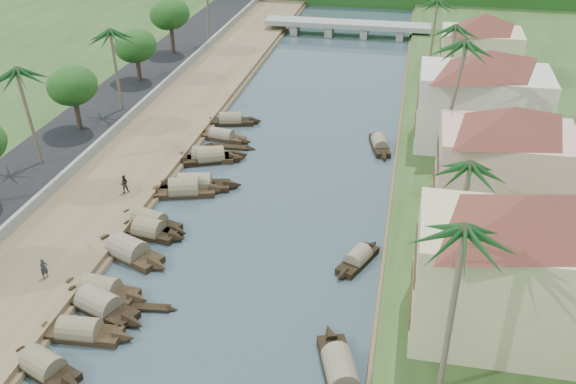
% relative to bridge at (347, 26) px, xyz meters
% --- Properties ---
extents(ground, '(220.00, 220.00, 0.00)m').
position_rel_bridge_xyz_m(ground, '(-0.00, -72.00, -1.72)').
color(ground, '#32444C').
rests_on(ground, ground).
extents(left_bank, '(10.00, 180.00, 0.80)m').
position_rel_bridge_xyz_m(left_bank, '(-16.00, -52.00, -1.32)').
color(left_bank, brown).
rests_on(left_bank, ground).
extents(right_bank, '(16.00, 180.00, 1.20)m').
position_rel_bridge_xyz_m(right_bank, '(19.00, -52.00, -1.12)').
color(right_bank, '#2A431B').
rests_on(right_bank, ground).
extents(road, '(8.00, 180.00, 1.40)m').
position_rel_bridge_xyz_m(road, '(-24.50, -52.00, -1.02)').
color(road, black).
rests_on(road, ground).
extents(retaining_wall, '(0.40, 180.00, 1.10)m').
position_rel_bridge_xyz_m(retaining_wall, '(-20.20, -52.00, -0.37)').
color(retaining_wall, gray).
rests_on(retaining_wall, left_bank).
extents(bridge, '(28.00, 4.00, 2.40)m').
position_rel_bridge_xyz_m(bridge, '(0.00, 0.00, 0.00)').
color(bridge, gray).
rests_on(bridge, ground).
extents(building_near, '(14.85, 14.85, 10.20)m').
position_rel_bridge_xyz_m(building_near, '(18.99, -74.00, 4.66)').
color(building_near, beige).
rests_on(building_near, right_bank).
extents(building_mid, '(14.11, 14.11, 9.70)m').
position_rel_bridge_xyz_m(building_mid, '(19.99, -58.00, 4.41)').
color(building_mid, '#E0A89E').
rests_on(building_mid, right_bank).
extents(building_far, '(15.59, 15.59, 10.20)m').
position_rel_bridge_xyz_m(building_far, '(18.99, -44.00, 4.66)').
color(building_far, beige).
rests_on(building_far, right_bank).
extents(building_distant, '(12.62, 12.62, 9.20)m').
position_rel_bridge_xyz_m(building_distant, '(19.99, -24.00, 4.16)').
color(building_distant, beige).
rests_on(building_distant, right_bank).
extents(sampan_1, '(7.33, 4.21, 2.16)m').
position_rel_bridge_xyz_m(sampan_1, '(-9.58, -82.47, -1.31)').
color(sampan_1, black).
rests_on(sampan_1, ground).
extents(sampan_2, '(8.13, 2.14, 2.14)m').
position_rel_bridge_xyz_m(sampan_2, '(-8.88, -78.99, -1.31)').
color(sampan_2, black).
rests_on(sampan_2, ground).
extents(sampan_3, '(8.76, 4.79, 2.32)m').
position_rel_bridge_xyz_m(sampan_3, '(-8.87, -76.05, -1.30)').
color(sampan_3, black).
rests_on(sampan_3, ground).
extents(sampan_4, '(8.23, 2.48, 2.29)m').
position_rel_bridge_xyz_m(sampan_4, '(-9.56, -74.51, -1.30)').
color(sampan_4, black).
rests_on(sampan_4, ground).
extents(sampan_5, '(7.18, 2.74, 2.24)m').
position_rel_bridge_xyz_m(sampan_5, '(-9.16, -66.02, -1.31)').
color(sampan_5, black).
rests_on(sampan_5, ground).
extents(sampan_6, '(8.72, 5.13, 2.53)m').
position_rel_bridge_xyz_m(sampan_6, '(-9.61, -69.29, -1.30)').
color(sampan_6, black).
rests_on(sampan_6, ground).
extents(sampan_7, '(8.34, 3.94, 2.19)m').
position_rel_bridge_xyz_m(sampan_7, '(-9.69, -64.59, -1.31)').
color(sampan_7, black).
rests_on(sampan_7, ground).
extents(sampan_8, '(8.38, 4.24, 2.49)m').
position_rel_bridge_xyz_m(sampan_8, '(-8.64, -58.58, -1.30)').
color(sampan_8, black).
rests_on(sampan_8, ground).
extents(sampan_9, '(9.58, 3.76, 2.36)m').
position_rel_bridge_xyz_m(sampan_9, '(-7.99, -57.30, -1.30)').
color(sampan_9, black).
rests_on(sampan_9, ground).
extents(sampan_10, '(8.38, 3.06, 2.26)m').
position_rel_bridge_xyz_m(sampan_10, '(-8.81, -51.12, -1.31)').
color(sampan_10, black).
rests_on(sampan_10, ground).
extents(sampan_11, '(8.24, 5.04, 2.34)m').
position_rel_bridge_xyz_m(sampan_11, '(-8.29, -51.28, -1.30)').
color(sampan_11, black).
rests_on(sampan_11, ground).
extents(sampan_12, '(7.64, 2.72, 1.84)m').
position_rel_bridge_xyz_m(sampan_12, '(-8.68, -45.78, -1.32)').
color(sampan_12, black).
rests_on(sampan_12, ground).
extents(sampan_13, '(7.79, 3.36, 2.11)m').
position_rel_bridge_xyz_m(sampan_13, '(-8.96, -41.22, -1.31)').
color(sampan_13, black).
rests_on(sampan_13, ground).
extents(sampan_14, '(4.54, 9.29, 2.23)m').
position_rel_bridge_xyz_m(sampan_14, '(8.95, -79.18, -1.31)').
color(sampan_14, black).
rests_on(sampan_14, ground).
extents(sampan_15, '(3.80, 6.54, 1.82)m').
position_rel_bridge_xyz_m(sampan_15, '(8.77, -66.64, -1.32)').
color(sampan_15, black).
rests_on(sampan_15, ground).
extents(sampan_16, '(3.14, 7.65, 1.89)m').
position_rel_bridge_xyz_m(sampan_16, '(8.88, -44.44, -1.32)').
color(sampan_16, black).
rests_on(sampan_16, ground).
extents(canoe_1, '(4.62, 1.24, 0.74)m').
position_rel_bridge_xyz_m(canoe_1, '(-5.55, -75.33, -1.62)').
color(canoe_1, black).
rests_on(canoe_1, ground).
extents(canoe_2, '(6.17, 1.09, 0.89)m').
position_rel_bridge_xyz_m(canoe_2, '(-7.31, -47.75, -1.62)').
color(canoe_2, black).
rests_on(canoe_2, ground).
extents(palm_0, '(3.20, 3.20, 12.73)m').
position_rel_bridge_xyz_m(palm_0, '(15.00, -80.09, 10.37)').
color(palm_0, '#705C4B').
rests_on(palm_0, ground).
extents(palm_1, '(3.20, 3.20, 9.73)m').
position_rel_bridge_xyz_m(palm_1, '(16.00, -66.24, 7.48)').
color(palm_1, '#705C4B').
rests_on(palm_1, ground).
extents(palm_2, '(3.20, 3.20, 14.58)m').
position_rel_bridge_xyz_m(palm_2, '(15.00, -52.08, 12.16)').
color(palm_2, '#705C4B').
rests_on(palm_2, ground).
extents(palm_3, '(3.20, 3.20, 11.24)m').
position_rel_bridge_xyz_m(palm_3, '(16.00, -33.49, 8.94)').
color(palm_3, '#705C4B').
rests_on(palm_3, ground).
extents(palm_5, '(3.20, 3.20, 11.10)m').
position_rel_bridge_xyz_m(palm_5, '(-24.00, -57.53, 9.00)').
color(palm_5, '#705C4B').
rests_on(palm_5, ground).
extents(palm_6, '(3.20, 3.20, 10.94)m').
position_rel_bridge_xyz_m(palm_6, '(-22.00, -42.57, 8.84)').
color(palm_6, '#705C4B').
rests_on(palm_6, ground).
extents(palm_7, '(3.20, 3.20, 10.28)m').
position_rel_bridge_xyz_m(palm_7, '(14.00, -15.57, 8.01)').
color(palm_7, '#705C4B').
rests_on(palm_7, ground).
extents(tree_3, '(4.99, 4.99, 7.16)m').
position_rel_bridge_xyz_m(tree_3, '(-24.00, -49.16, 4.70)').
color(tree_3, '#413125').
rests_on(tree_3, ground).
extents(tree_4, '(4.99, 4.99, 6.71)m').
position_rel_bridge_xyz_m(tree_4, '(-24.00, -32.36, 4.26)').
color(tree_4, '#413125').
rests_on(tree_4, ground).
extents(tree_5, '(5.27, 5.27, 7.93)m').
position_rel_bridge_xyz_m(tree_5, '(-24.00, -19.54, 5.35)').
color(tree_5, '#413125').
rests_on(tree_5, ground).
extents(tree_6, '(4.77, 4.77, 7.49)m').
position_rel_bridge_xyz_m(tree_6, '(24.00, -41.67, 4.92)').
color(tree_6, '#413125').
rests_on(tree_6, ground).
extents(person_near, '(0.66, 0.71, 1.64)m').
position_rel_bridge_xyz_m(person_near, '(-14.01, -74.24, -0.10)').
color(person_near, '#2A2D33').
rests_on(person_near, left_bank).
extents(person_far, '(1.08, 1.01, 1.76)m').
position_rel_bridge_xyz_m(person_far, '(-13.66, -60.65, -0.04)').
color(person_far, '#333123').
rests_on(person_far, left_bank).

